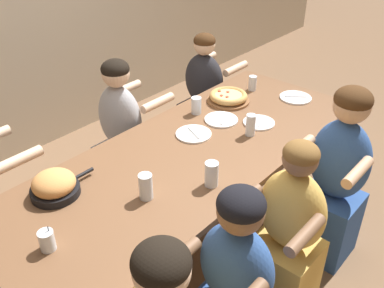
% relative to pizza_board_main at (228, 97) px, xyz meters
% --- Properties ---
extents(ground_plane, '(18.00, 18.00, 0.00)m').
position_rel_pizza_board_main_xyz_m(ground_plane, '(-0.67, -0.24, -0.78)').
color(ground_plane, brown).
rests_on(ground_plane, ground).
extents(dining_table, '(2.51, 0.96, 0.74)m').
position_rel_pizza_board_main_xyz_m(dining_table, '(-0.67, -0.24, -0.10)').
color(dining_table, brown).
rests_on(dining_table, ground).
extents(pizza_board_main, '(0.31, 0.31, 0.07)m').
position_rel_pizza_board_main_xyz_m(pizza_board_main, '(0.00, 0.00, 0.00)').
color(pizza_board_main, brown).
rests_on(pizza_board_main, dining_table).
extents(skillet_bowl, '(0.36, 0.25, 0.13)m').
position_rel_pizza_board_main_xyz_m(skillet_bowl, '(-1.44, 0.02, 0.02)').
color(skillet_bowl, black).
rests_on(skillet_bowl, dining_table).
extents(empty_plate_a, '(0.23, 0.23, 0.02)m').
position_rel_pizza_board_main_xyz_m(empty_plate_a, '(-0.52, -0.12, -0.03)').
color(empty_plate_a, white).
rests_on(empty_plate_a, dining_table).
extents(empty_plate_b, '(0.23, 0.23, 0.02)m').
position_rel_pizza_board_main_xyz_m(empty_plate_b, '(0.37, -0.34, -0.03)').
color(empty_plate_b, white).
rests_on(empty_plate_b, dining_table).
extents(empty_plate_c, '(0.21, 0.21, 0.02)m').
position_rel_pizza_board_main_xyz_m(empty_plate_c, '(-0.13, -0.35, -0.03)').
color(empty_plate_c, white).
rests_on(empty_plate_c, dining_table).
extents(empty_plate_d, '(0.22, 0.22, 0.02)m').
position_rel_pizza_board_main_xyz_m(empty_plate_d, '(-0.26, -0.14, -0.03)').
color(empty_plate_d, white).
rests_on(empty_plate_d, dining_table).
extents(cocktail_glass_blue, '(0.07, 0.07, 0.12)m').
position_rel_pizza_board_main_xyz_m(cocktail_glass_blue, '(-1.68, -0.28, 0.01)').
color(cocktail_glass_blue, silver).
rests_on(cocktail_glass_blue, dining_table).
extents(drinking_glass_a, '(0.07, 0.07, 0.14)m').
position_rel_pizza_board_main_xyz_m(drinking_glass_a, '(-0.85, -0.53, 0.04)').
color(drinking_glass_a, silver).
rests_on(drinking_glass_a, dining_table).
extents(drinking_glass_b, '(0.06, 0.06, 0.14)m').
position_rel_pizza_board_main_xyz_m(drinking_glass_b, '(-0.29, -0.39, 0.03)').
color(drinking_glass_b, silver).
rests_on(drinking_glass_b, dining_table).
extents(drinking_glass_c, '(0.07, 0.07, 0.12)m').
position_rel_pizza_board_main_xyz_m(drinking_glass_c, '(-0.29, 0.06, 0.02)').
color(drinking_glass_c, silver).
rests_on(drinking_glass_c, dining_table).
extents(drinking_glass_d, '(0.07, 0.07, 0.14)m').
position_rel_pizza_board_main_xyz_m(drinking_glass_d, '(-1.15, -0.35, 0.03)').
color(drinking_glass_d, silver).
rests_on(drinking_glass_d, dining_table).
extents(drinking_glass_e, '(0.06, 0.06, 0.11)m').
position_rel_pizza_board_main_xyz_m(drinking_glass_e, '(0.28, -0.02, 0.01)').
color(drinking_glass_e, silver).
rests_on(drinking_glass_e, dining_table).
extents(diner_far_center, '(0.51, 0.40, 1.13)m').
position_rel_pizza_board_main_xyz_m(diner_far_center, '(-0.63, 0.46, -0.26)').
color(diner_far_center, '#99999E').
rests_on(diner_far_center, ground).
extents(diner_near_center, '(0.51, 0.40, 1.10)m').
position_rel_pizza_board_main_xyz_m(diner_near_center, '(-0.71, -0.94, -0.28)').
color(diner_near_center, gold).
rests_on(diner_near_center, ground).
extents(diner_far_right, '(0.51, 0.40, 1.09)m').
position_rel_pizza_board_main_xyz_m(diner_far_right, '(0.28, 0.46, -0.29)').
color(diner_far_right, '#232328').
rests_on(diner_far_right, ground).
extents(diner_near_midright, '(0.51, 0.40, 1.19)m').
position_rel_pizza_board_main_xyz_m(diner_near_midright, '(-0.16, -0.94, -0.22)').
color(diner_near_midright, '#2D5193').
rests_on(diner_near_midright, ground).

